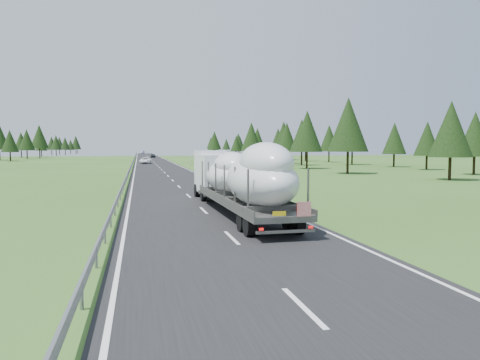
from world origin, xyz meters
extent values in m
plane|color=#2F551C|center=(0.00, 0.00, 0.00)|extent=(400.00, 400.00, 0.00)
cube|color=black|center=(0.00, 100.00, 0.01)|extent=(10.00, 400.00, 0.02)
cube|color=slate|center=(-5.30, 100.00, 0.60)|extent=(0.08, 400.00, 0.32)
cylinder|color=slate|center=(-5.30, 0.00, 0.30)|extent=(0.10, 0.10, 0.60)
cube|color=silver|center=(6.50, 30.00, 0.50)|extent=(0.12, 0.07, 1.00)
cube|color=black|center=(6.50, 30.00, 0.82)|extent=(0.13, 0.08, 0.12)
cube|color=silver|center=(6.50, 80.00, 0.50)|extent=(0.12, 0.07, 1.00)
cube|color=black|center=(6.50, 80.00, 0.82)|extent=(0.13, 0.08, 0.12)
cube|color=silver|center=(6.50, 130.00, 0.50)|extent=(0.12, 0.07, 1.00)
cube|color=black|center=(6.50, 130.00, 0.82)|extent=(0.13, 0.08, 0.12)
cube|color=silver|center=(6.50, 180.00, 0.50)|extent=(0.12, 0.07, 1.00)
cube|color=black|center=(6.50, 180.00, 0.82)|extent=(0.13, 0.08, 0.12)
cube|color=silver|center=(6.50, 230.00, 0.50)|extent=(0.12, 0.07, 1.00)
cube|color=black|center=(6.50, 230.00, 0.82)|extent=(0.13, 0.08, 0.12)
cube|color=silver|center=(6.50, 280.00, 0.50)|extent=(0.12, 0.07, 1.00)
cube|color=black|center=(6.50, 280.00, 0.82)|extent=(0.13, 0.08, 0.12)
cube|color=silver|center=(6.50, 330.00, 0.50)|extent=(0.12, 0.07, 1.00)
cube|color=black|center=(6.50, 330.00, 0.82)|extent=(0.13, 0.08, 0.12)
cylinder|color=slate|center=(7.20, 80.00, 1.00)|extent=(0.08, 0.08, 2.00)
cube|color=silver|center=(7.20, 80.00, 2.00)|extent=(0.05, 0.90, 1.20)
cylinder|color=black|center=(43.47, 39.12, 1.55)|extent=(0.36, 0.36, 3.10)
cone|color=black|center=(43.47, 39.12, 5.86)|extent=(4.83, 4.83, 6.47)
cylinder|color=black|center=(45.70, 53.82, 1.45)|extent=(0.36, 0.36, 2.91)
cone|color=black|center=(45.70, 53.82, 5.49)|extent=(4.52, 4.52, 6.06)
cylinder|color=black|center=(46.44, 65.88, 1.53)|extent=(0.36, 0.36, 3.05)
cone|color=black|center=(46.44, 65.88, 5.76)|extent=(4.75, 4.75, 6.36)
cylinder|color=black|center=(43.86, 79.47, 1.90)|extent=(0.36, 0.36, 3.79)
cone|color=black|center=(43.86, 79.47, 7.16)|extent=(5.90, 5.90, 7.90)
cylinder|color=black|center=(46.03, 97.92, 1.70)|extent=(0.36, 0.36, 3.41)
cone|color=black|center=(46.03, 97.92, 6.44)|extent=(5.30, 5.30, 7.10)
cylinder|color=black|center=(43.03, 107.78, 1.74)|extent=(0.36, 0.36, 3.48)
cone|color=black|center=(43.03, 107.78, 6.58)|extent=(5.41, 5.41, 7.25)
cylinder|color=black|center=(41.61, 124.25, 2.10)|extent=(0.36, 0.36, 4.20)
cone|color=black|center=(41.61, 124.25, 7.93)|extent=(6.53, 6.53, 8.75)
cylinder|color=black|center=(43.16, 135.45, 1.80)|extent=(0.36, 0.36, 3.59)
cone|color=black|center=(43.16, 135.45, 6.79)|extent=(5.59, 5.59, 7.49)
cylinder|color=black|center=(39.49, 151.08, 1.57)|extent=(0.36, 0.36, 3.13)
cone|color=black|center=(39.49, 151.08, 5.92)|extent=(4.87, 4.87, 6.52)
cylinder|color=black|center=(40.97, 164.35, 1.60)|extent=(0.36, 0.36, 3.19)
cone|color=black|center=(40.97, 164.35, 6.03)|extent=(4.97, 4.97, 6.66)
cylinder|color=black|center=(42.14, 177.39, 1.73)|extent=(0.36, 0.36, 3.46)
cone|color=black|center=(42.14, 177.39, 6.54)|extent=(5.39, 5.39, 7.22)
cylinder|color=black|center=(48.80, 191.53, 1.78)|extent=(0.36, 0.36, 3.57)
cone|color=black|center=(48.80, 191.53, 6.74)|extent=(5.55, 5.55, 7.43)
cylinder|color=black|center=(44.85, 209.24, 1.89)|extent=(0.36, 0.36, 3.79)
cone|color=black|center=(44.85, 209.24, 7.15)|extent=(5.89, 5.89, 7.89)
cylinder|color=black|center=(48.78, 223.68, 1.71)|extent=(0.36, 0.36, 3.42)
cone|color=black|center=(48.78, 223.68, 6.46)|extent=(5.32, 5.32, 7.12)
cylinder|color=black|center=(48.69, 235.49, 1.55)|extent=(0.36, 0.36, 3.09)
cone|color=black|center=(48.69, 235.49, 5.85)|extent=(4.81, 4.81, 6.45)
cylinder|color=black|center=(45.82, 247.31, 1.55)|extent=(0.36, 0.36, 3.11)
cone|color=black|center=(45.82, 247.31, 5.87)|extent=(4.84, 4.84, 6.48)
cylinder|color=black|center=(41.80, 263.46, 1.53)|extent=(0.36, 0.36, 3.05)
cone|color=black|center=(41.80, 263.46, 5.76)|extent=(4.75, 4.75, 6.36)
cylinder|color=black|center=(44.37, 275.48, 1.70)|extent=(0.36, 0.36, 3.40)
cone|color=black|center=(44.37, 275.48, 6.42)|extent=(5.29, 5.29, 7.08)
cylinder|color=black|center=(43.46, 290.90, 1.85)|extent=(0.36, 0.36, 3.71)
cone|color=black|center=(43.46, 290.90, 7.01)|extent=(5.77, 5.77, 7.73)
cylinder|color=black|center=(32.89, 30.15, 1.63)|extent=(0.36, 0.36, 3.26)
cone|color=black|center=(32.89, 30.15, 6.16)|extent=(5.07, 5.07, 6.79)
cylinder|color=black|center=(26.76, 45.45, 1.95)|extent=(0.36, 0.36, 3.89)
cone|color=black|center=(26.76, 45.45, 7.35)|extent=(6.05, 6.05, 8.11)
cylinder|color=black|center=(26.71, 62.72, 1.84)|extent=(0.36, 0.36, 3.67)
cone|color=black|center=(26.71, 62.72, 6.94)|extent=(5.71, 5.71, 7.65)
cylinder|color=black|center=(31.38, 78.64, 1.73)|extent=(0.36, 0.36, 3.47)
cone|color=black|center=(31.38, 78.64, 6.55)|extent=(5.39, 5.39, 7.22)
cylinder|color=black|center=(31.79, 90.68, 1.73)|extent=(0.36, 0.36, 3.45)
cone|color=black|center=(31.79, 90.68, 6.52)|extent=(5.37, 5.37, 7.19)
cylinder|color=black|center=(27.62, 110.36, 1.89)|extent=(0.36, 0.36, 3.79)
cone|color=black|center=(27.62, 110.36, 7.15)|extent=(5.89, 5.89, 7.89)
cylinder|color=black|center=(33.18, 125.21, 1.73)|extent=(0.36, 0.36, 3.45)
cone|color=black|center=(33.18, 125.21, 6.52)|extent=(5.37, 5.37, 7.19)
cylinder|color=black|center=(32.91, 137.15, 1.59)|extent=(0.36, 0.36, 3.17)
cone|color=black|center=(32.91, 137.15, 5.99)|extent=(4.93, 4.93, 6.61)
cylinder|color=black|center=(32.69, 155.80, 1.44)|extent=(0.36, 0.36, 2.89)
cone|color=black|center=(32.69, 155.80, 5.45)|extent=(4.49, 4.49, 6.01)
cylinder|color=black|center=(26.79, 171.77, 1.81)|extent=(0.36, 0.36, 3.62)
cone|color=black|center=(26.79, 171.77, 6.84)|extent=(5.64, 5.64, 7.55)
cylinder|color=black|center=(28.53, 186.74, 1.64)|extent=(0.36, 0.36, 3.27)
cone|color=black|center=(28.53, 186.74, 6.18)|extent=(5.09, 5.09, 6.81)
cylinder|color=black|center=(-39.64, 124.25, 1.53)|extent=(0.36, 0.36, 3.07)
cone|color=black|center=(-39.64, 124.25, 5.79)|extent=(4.77, 4.77, 6.39)
cylinder|color=black|center=(-45.41, 135.45, 1.94)|extent=(0.36, 0.36, 3.89)
cylinder|color=black|center=(-41.00, 151.08, 1.73)|extent=(0.36, 0.36, 3.46)
cone|color=black|center=(-41.00, 151.08, 6.53)|extent=(5.37, 5.37, 7.20)
cylinder|color=black|center=(-39.53, 164.35, 2.09)|extent=(0.36, 0.36, 4.19)
cone|color=black|center=(-39.53, 164.35, 7.91)|extent=(6.52, 6.52, 8.73)
cylinder|color=black|center=(-48.78, 177.39, 1.70)|extent=(0.36, 0.36, 3.41)
cone|color=black|center=(-48.78, 177.39, 6.43)|extent=(5.30, 5.30, 7.10)
cylinder|color=black|center=(-44.13, 191.53, 1.50)|extent=(0.36, 0.36, 3.00)
cone|color=black|center=(-44.13, 191.53, 5.67)|extent=(4.67, 4.67, 6.25)
cylinder|color=black|center=(-41.09, 209.24, 1.64)|extent=(0.36, 0.36, 3.27)
cone|color=black|center=(-41.09, 209.24, 6.18)|extent=(5.09, 5.09, 6.82)
cylinder|color=black|center=(-45.47, 223.68, 1.59)|extent=(0.36, 0.36, 3.18)
cone|color=black|center=(-45.47, 223.68, 6.00)|extent=(4.94, 4.94, 6.62)
cylinder|color=black|center=(-40.94, 235.49, 1.58)|extent=(0.36, 0.36, 3.17)
cone|color=black|center=(-40.94, 235.49, 5.98)|extent=(4.93, 4.93, 6.60)
cylinder|color=black|center=(-45.57, 247.31, 1.65)|extent=(0.36, 0.36, 3.30)
cone|color=black|center=(-45.57, 247.31, 6.22)|extent=(5.13, 5.13, 6.87)
cylinder|color=black|center=(-42.03, 263.46, 1.45)|extent=(0.36, 0.36, 2.90)
cone|color=black|center=(-42.03, 263.46, 5.48)|extent=(4.51, 4.51, 6.04)
cylinder|color=black|center=(-40.63, 275.48, 1.87)|extent=(0.36, 0.36, 3.74)
cone|color=black|center=(-40.63, 275.48, 7.06)|extent=(5.81, 5.81, 7.78)
cylinder|color=black|center=(-41.83, 290.90, 1.57)|extent=(0.36, 0.36, 3.15)
cone|color=black|center=(-41.83, 290.90, 5.95)|extent=(4.90, 4.90, 6.56)
cube|color=white|center=(1.83, 15.44, 1.94)|extent=(2.69, 5.18, 2.87)
cube|color=black|center=(1.83, 18.05, 2.46)|extent=(2.36, 0.14, 1.43)
cube|color=white|center=(1.83, 17.70, 3.53)|extent=(2.59, 1.29, 0.31)
cube|color=#615F5C|center=(1.83, 14.42, 0.56)|extent=(2.64, 3.13, 0.26)
cylinder|color=black|center=(0.65, 17.29, 0.51)|extent=(0.38, 1.03, 1.02)
cylinder|color=black|center=(3.00, 17.29, 0.51)|extent=(0.38, 1.03, 1.02)
cylinder|color=black|center=(0.65, 14.01, 0.51)|extent=(0.38, 1.03, 1.02)
cylinder|color=black|center=(3.00, 14.01, 0.51)|extent=(0.38, 1.03, 1.02)
cube|color=#615F5C|center=(1.83, 5.72, 0.94)|extent=(3.13, 14.39, 0.27)
cube|color=#615F5C|center=(0.47, 5.72, 1.20)|extent=(0.43, 14.32, 0.25)
cube|color=#615F5C|center=(3.19, 5.72, 1.20)|extent=(0.43, 14.32, 0.25)
cube|color=#615F5C|center=(0.47, -0.42, 2.05)|extent=(0.07, 0.07, 1.94)
cube|color=#615F5C|center=(3.19, -0.42, 2.05)|extent=(0.07, 0.07, 1.94)
cube|color=#615F5C|center=(0.47, 2.04, 2.05)|extent=(0.07, 0.07, 1.94)
cube|color=#615F5C|center=(3.19, 2.04, 2.05)|extent=(0.07, 0.07, 1.94)
cube|color=#615F5C|center=(0.47, 4.49, 2.05)|extent=(0.07, 0.07, 1.94)
cube|color=#615F5C|center=(3.19, 4.49, 2.05)|extent=(0.07, 0.07, 1.94)
cube|color=#615F5C|center=(0.47, 6.95, 2.05)|extent=(0.07, 0.07, 1.94)
cube|color=#615F5C|center=(3.19, 6.95, 2.05)|extent=(0.07, 0.07, 1.94)
cube|color=#615F5C|center=(0.47, 9.41, 2.05)|extent=(0.07, 0.07, 1.94)
cube|color=#615F5C|center=(3.19, 9.41, 2.05)|extent=(0.07, 0.07, 1.94)
cube|color=#615F5C|center=(0.47, 11.86, 2.05)|extent=(0.07, 0.07, 1.94)
cube|color=#615F5C|center=(3.19, 11.86, 2.05)|extent=(0.07, 0.07, 1.94)
cylinder|color=black|center=(0.70, 0.20, 0.51)|extent=(0.44, 1.03, 1.02)
cylinder|color=black|center=(2.95, 0.20, 0.51)|extent=(0.44, 1.03, 1.02)
cylinder|color=black|center=(0.70, 1.42, 0.51)|extent=(0.44, 1.03, 1.02)
cylinder|color=black|center=(2.95, 1.42, 0.51)|extent=(0.44, 1.03, 1.02)
cube|color=#615F5C|center=(1.83, -1.39, 0.46)|extent=(2.56, 0.19, 0.12)
cube|color=red|center=(2.59, -1.46, 1.38)|extent=(0.61, 0.06, 0.61)
cube|color=yellow|center=(1.52, -1.46, 1.23)|extent=(0.56, 0.06, 0.18)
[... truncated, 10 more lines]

